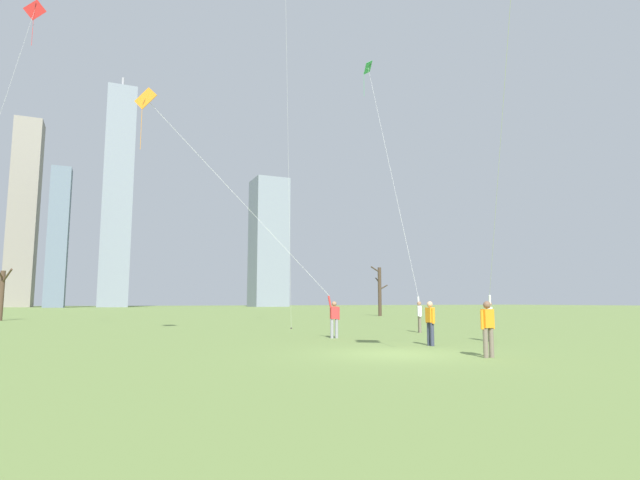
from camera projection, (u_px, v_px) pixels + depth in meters
ground_plane at (397, 354)px, 15.50m from camera, size 400.00×400.00×0.00m
kite_flyer_foreground_left_orange at (285, 259)px, 22.65m from camera, size 8.78×4.65×11.92m
kite_flyer_far_back_blue at (495, 247)px, 17.87m from camera, size 8.36×10.57×12.28m
kite_flyer_midfield_right_green at (406, 252)px, 28.29m from camera, size 2.04×8.52×18.93m
bystander_watching_nearby at (488, 326)px, 14.58m from camera, size 0.51×0.22×1.62m
bystander_strolling_midfield at (430, 321)px, 18.46m from camera, size 0.22×0.51×1.62m
distant_kite_low_near_trees_red at (28, 31)px, 27.23m from camera, size 3.84×1.31×18.06m
bare_tree_rightmost at (380, 290)px, 57.15m from camera, size 2.04×1.72×5.61m
bare_tree_center at (1, 292)px, 42.90m from camera, size 2.55×2.14×5.04m
skyline_wide_slab at (58, 237)px, 138.42m from camera, size 5.08×6.17×38.74m
skyline_squat_block at (269, 242)px, 164.42m from camera, size 10.85×11.31×41.75m
skyline_slender_spire at (24, 212)px, 150.08m from camera, size 7.54×8.77×56.38m
skyline_tall_tower at (117, 196)px, 153.05m from camera, size 8.46×10.21×71.41m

